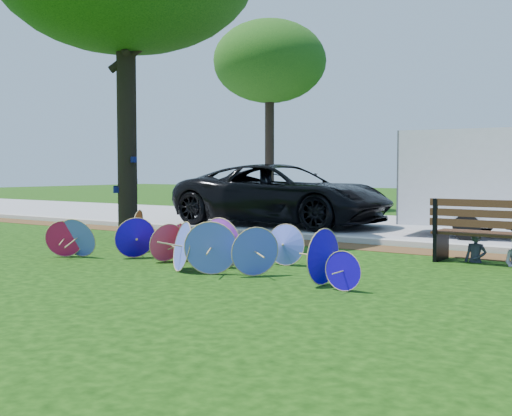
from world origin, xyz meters
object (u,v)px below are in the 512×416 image
Objects in this scene: black_van at (282,195)px; park_bench at (496,232)px; person_left at (476,233)px; parasol_pile at (188,243)px; cargo_trailer at (476,178)px.

black_van is 8.25m from park_bench.
black_van is at bearing 144.35° from person_left.
cargo_trailer is at bearing 70.72° from parasol_pile.
park_bench is (4.18, 3.05, 0.16)m from parasol_pile.
person_left is (1.24, -4.30, -0.90)m from cargo_trailer.
black_van reaches higher than park_bench.
park_bench is 2.06× the size of person_left.
person_left is (6.66, -4.27, -0.37)m from black_van.
person_left is at bearing -79.43° from cargo_trailer.
person_left is (-0.35, 0.05, -0.04)m from park_bench.
person_left is at bearing 38.99° from parasol_pile.
black_van is (-2.84, 7.37, 0.50)m from parasol_pile.
park_bench is (1.59, -4.35, -0.86)m from cargo_trailer.
parasol_pile is at bearing -143.99° from person_left.
park_bench reaches higher than parasol_pile.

